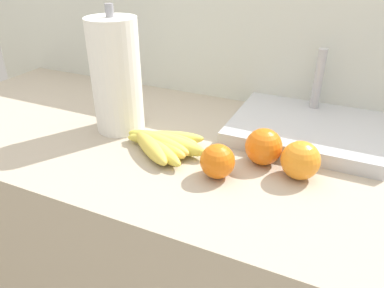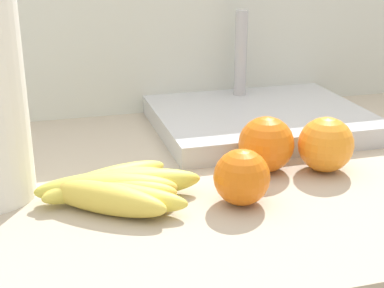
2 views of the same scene
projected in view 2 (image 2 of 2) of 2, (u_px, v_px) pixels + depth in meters
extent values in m
cube|color=silver|center=(140.00, 235.00, 1.24)|extent=(2.15, 0.06, 1.30)
ellipsoid|color=#DFC64C|center=(103.00, 198.00, 0.70)|extent=(0.16, 0.14, 0.04)
ellipsoid|color=#E5D24C|center=(112.00, 197.00, 0.71)|extent=(0.19, 0.13, 0.04)
ellipsoid|color=#EAC54C|center=(109.00, 192.00, 0.72)|extent=(0.18, 0.09, 0.04)
ellipsoid|color=#E3C24C|center=(110.00, 189.00, 0.73)|extent=(0.18, 0.08, 0.04)
ellipsoid|color=#DBD34C|center=(119.00, 185.00, 0.74)|extent=(0.22, 0.05, 0.04)
ellipsoid|color=#E4C94C|center=(107.00, 184.00, 0.74)|extent=(0.18, 0.07, 0.04)
ellipsoid|color=#D8CB4C|center=(107.00, 181.00, 0.76)|extent=(0.19, 0.10, 0.04)
sphere|color=orange|center=(242.00, 177.00, 0.72)|extent=(0.07, 0.07, 0.07)
sphere|color=orange|center=(326.00, 145.00, 0.82)|extent=(0.08, 0.08, 0.08)
sphere|color=orange|center=(266.00, 144.00, 0.82)|extent=(0.08, 0.08, 0.08)
cube|color=#B7BABF|center=(260.00, 119.00, 1.02)|extent=(0.37, 0.31, 0.04)
cylinder|color=#B2B2B7|center=(241.00, 53.00, 1.08)|extent=(0.02, 0.02, 0.16)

